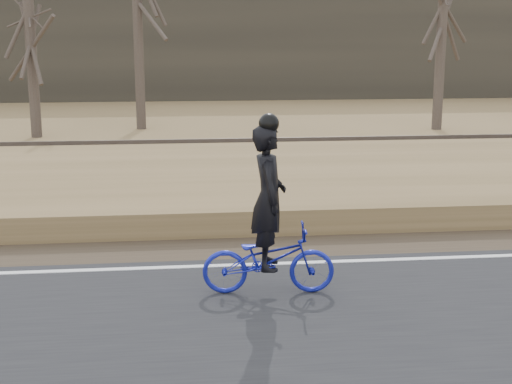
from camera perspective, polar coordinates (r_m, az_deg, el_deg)
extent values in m
cube|color=#383328|center=(40.12, -13.28, 11.54)|extent=(120.00, 4.00, 6.00)
imported|color=#161D9C|center=(9.39, 1.00, -5.42)|extent=(1.77, 0.73, 0.91)
imported|color=black|center=(9.17, 1.02, -0.45)|extent=(0.50, 0.72, 1.88)
sphere|color=black|center=(9.01, 1.04, 5.50)|extent=(0.26, 0.26, 0.26)
cylinder|color=#4E4239|center=(25.24, -17.57, 11.25)|extent=(0.36, 0.36, 6.25)
cylinder|color=#4E4239|center=(27.02, 14.69, 13.26)|extent=(0.36, 0.36, 7.94)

